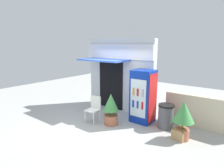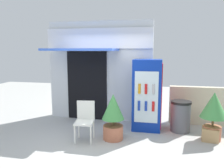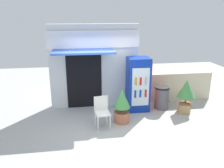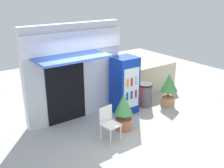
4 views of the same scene
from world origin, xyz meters
The scene contains 9 objects.
ground centered at (0.00, 0.00, 0.00)m, with size 16.00×16.00×0.00m, color #B2B2AD.
storefront_building centered at (-0.27, 1.62, 1.49)m, with size 3.04×1.24×2.86m.
drink_cooler centered at (1.17, 1.03, 0.91)m, with size 0.73×0.72×1.81m.
plastic_chair centered at (-0.17, 0.01, 0.51)m, with size 0.46×0.48×0.89m.
potted_plant_near_shop centered at (0.45, 0.17, 0.58)m, with size 0.51×0.51×1.06m.
potted_plant_curbside centered at (2.68, 0.58, 0.69)m, with size 0.59×0.59×1.11m.
trash_bin centered at (2.02, 1.01, 0.39)m, with size 0.50×0.50×0.78m.
stone_boundary_wall centered at (2.97, 1.69, 0.53)m, with size 2.40×0.21×1.05m, color beige.
cardboard_box centered at (2.63, 0.53, 0.15)m, with size 0.35×0.32×0.30m, color tan.
Camera 3 is at (-0.79, -6.13, 3.23)m, focal length 37.01 mm.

